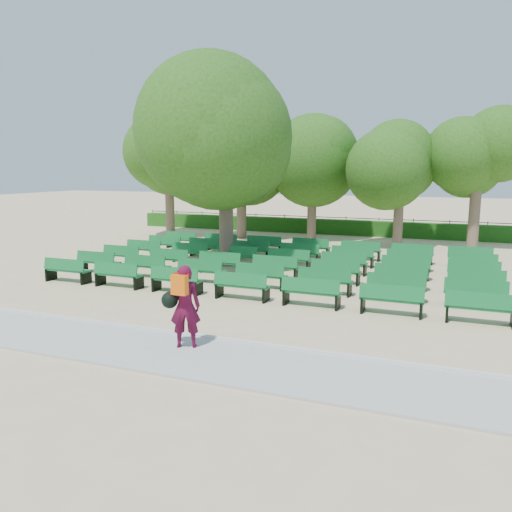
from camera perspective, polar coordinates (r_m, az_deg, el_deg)
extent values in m
plane|color=#CAB286|center=(18.21, -1.91, -2.70)|extent=(120.00, 120.00, 0.00)
cube|color=#B1B2AD|center=(12.03, -16.20, -9.63)|extent=(30.00, 2.20, 0.06)
cube|color=silver|center=(12.90, -13.07, -8.06)|extent=(30.00, 0.12, 0.10)
cube|color=#1F5716|center=(31.32, 8.29, 3.34)|extent=(26.00, 0.70, 0.90)
cube|color=#12682E|center=(19.15, 3.15, -0.78)|extent=(1.74, 0.55, 0.06)
cube|color=#12682E|center=(18.92, 2.97, -0.17)|extent=(1.72, 0.20, 0.40)
cylinder|color=brown|center=(20.68, -3.43, 3.88)|extent=(0.59, 0.59, 3.62)
ellipsoid|color=#2D5D19|center=(20.61, -3.53, 13.26)|extent=(5.70, 5.70, 5.13)
imported|color=#4C0A24|center=(11.14, -8.11, -5.72)|extent=(0.80, 0.68, 1.86)
cube|color=#F8620D|center=(10.83, -8.73, -3.27)|extent=(0.35, 0.17, 0.43)
sphere|color=black|center=(11.23, -9.83, -4.98)|extent=(0.37, 0.37, 0.37)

